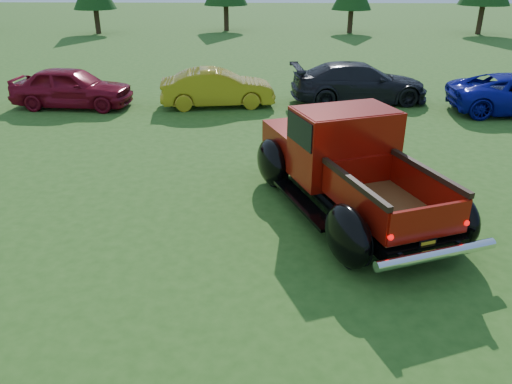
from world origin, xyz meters
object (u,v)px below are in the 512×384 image
object	(u,v)px
show_car_red	(72,87)
show_car_grey	(359,83)
show_car_yellow	(217,88)
pickup_truck	(342,160)

from	to	relation	value
show_car_red	show_car_grey	distance (m)	10.05
show_car_yellow	show_car_grey	world-z (taller)	show_car_grey
pickup_truck	show_car_yellow	bearing A→B (deg)	92.50
pickup_truck	show_car_red	world-z (taller)	pickup_truck
show_car_grey	show_car_yellow	bearing A→B (deg)	91.58
show_car_red	show_car_grey	bearing A→B (deg)	-80.88
show_car_red	show_car_yellow	size ratio (longest dim) A/B	1.05
pickup_truck	show_car_yellow	xyz separation A→B (m)	(-3.31, 7.70, -0.31)
pickup_truck	show_car_grey	world-z (taller)	pickup_truck
pickup_truck	show_car_yellow	size ratio (longest dim) A/B	1.48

